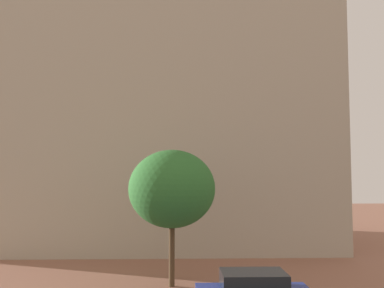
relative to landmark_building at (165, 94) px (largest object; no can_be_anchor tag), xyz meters
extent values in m
cube|color=#B2A893|center=(-0.14, 0.27, -1.92)|extent=(23.53, 14.11, 18.56)
cube|color=#B2A893|center=(1.13, 0.27, 4.28)|extent=(5.21, 5.21, 30.98)
cylinder|color=#B2A893|center=(-10.41, -5.28, 0.17)|extent=(2.80, 2.80, 22.75)
cylinder|color=#B2A893|center=(10.12, -5.28, 0.11)|extent=(2.80, 2.80, 22.63)
cube|color=black|center=(3.70, -17.41, -9.90)|extent=(2.24, 1.61, 0.59)
cylinder|color=#4C3823|center=(0.78, -13.06, -9.81)|extent=(0.26, 0.26, 2.78)
ellipsoid|color=#2D6B2D|center=(0.78, -13.06, -6.85)|extent=(3.94, 3.94, 3.54)
camera|label=1|loc=(1.09, -32.51, -6.22)|focal=39.85mm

